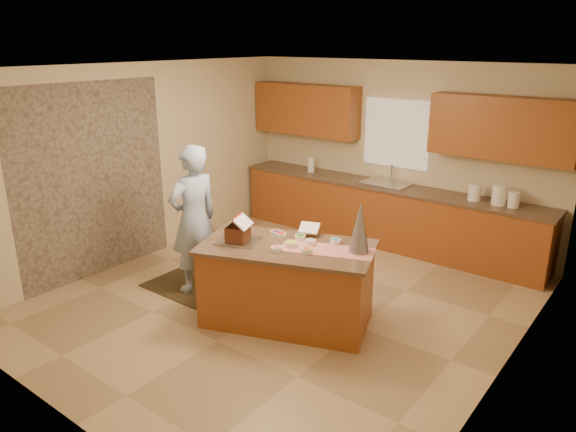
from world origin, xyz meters
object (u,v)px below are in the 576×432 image
object	(u,v)px
boy	(194,219)
island_base	(287,286)
tinsel_tree	(360,227)
gingerbread_house	(238,231)

from	to	relation	value
boy	island_base	bearing A→B (deg)	101.23
boy	tinsel_tree	bearing A→B (deg)	109.06
island_base	tinsel_tree	distance (m)	1.06
boy	gingerbread_house	distance (m)	0.91
boy	gingerbread_house	bearing A→B (deg)	87.51
island_base	boy	xyz separation A→B (m)	(-1.38, -0.05, 0.49)
island_base	gingerbread_house	bearing A→B (deg)	-174.81
tinsel_tree	boy	size ratio (longest dim) A/B	0.29
tinsel_tree	gingerbread_house	size ratio (longest dim) A/B	1.54
island_base	gingerbread_house	size ratio (longest dim) A/B	5.03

